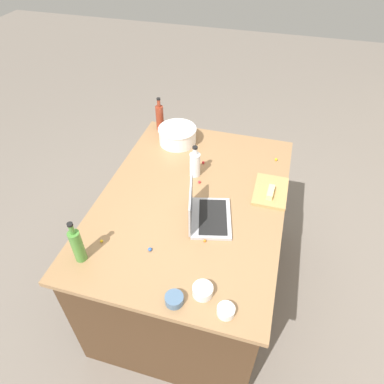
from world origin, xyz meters
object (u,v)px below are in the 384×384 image
object	(u,v)px
ramekin_small	(174,299)
bottle_olive	(77,245)
cutting_board	(271,191)
butter_stick_left	(270,192)
mixing_bowl_large	(178,135)
ramekin_wide	(203,291)
laptop	(204,213)
bottle_vinegar	(195,164)
bottle_soy	(160,117)
ramekin_medium	(226,311)

from	to	relation	value
ramekin_small	bottle_olive	bearing A→B (deg)	-101.17
cutting_board	butter_stick_left	distance (m)	0.05
mixing_bowl_large	ramekin_wide	xyz separation A→B (m)	(1.15, 0.48, -0.04)
laptop	ramekin_small	world-z (taller)	laptop
laptop	bottle_vinegar	distance (m)	0.40
bottle_vinegar	ramekin_wide	bearing A→B (deg)	17.80
bottle_soy	butter_stick_left	bearing A→B (deg)	59.09
mixing_bowl_large	ramekin_small	distance (m)	1.28
bottle_olive	ramekin_wide	xyz separation A→B (m)	(0.03, 0.64, -0.08)
cutting_board	ramekin_medium	world-z (taller)	ramekin_medium
ramekin_small	ramekin_wide	xyz separation A→B (m)	(-0.08, 0.11, 0.00)
laptop	ramekin_small	size ratio (longest dim) A/B	4.13
bottle_soy	butter_stick_left	distance (m)	1.04
bottle_soy	ramekin_small	bearing A→B (deg)	22.08
laptop	cutting_board	bearing A→B (deg)	134.35
laptop	bottle_vinegar	bearing A→B (deg)	-156.89
bottle_vinegar	bottle_soy	distance (m)	0.60
cutting_board	ramekin_small	size ratio (longest dim) A/B	3.37
ramekin_medium	ramekin_small	bearing A→B (deg)	-87.62
bottle_olive	cutting_board	size ratio (longest dim) A/B	0.90
ramekin_wide	butter_stick_left	bearing A→B (deg)	163.13
bottle_soy	mixing_bowl_large	bearing A→B (deg)	54.08
laptop	butter_stick_left	bearing A→B (deg)	130.33
bottle_vinegar	cutting_board	distance (m)	0.50
laptop	ramekin_medium	world-z (taller)	laptop
cutting_board	ramekin_wide	bearing A→B (deg)	-15.99
bottle_vinegar	bottle_soy	xyz separation A→B (m)	(-0.45, -0.40, 0.02)
mixing_bowl_large	ramekin_wide	world-z (taller)	mixing_bowl_large
ramekin_medium	butter_stick_left	bearing A→B (deg)	172.75
laptop	ramekin_wide	xyz separation A→B (m)	(0.46, 0.11, -0.02)
butter_stick_left	mixing_bowl_large	bearing A→B (deg)	-119.56
bottle_vinegar	butter_stick_left	bearing A→B (deg)	80.78
laptop	mixing_bowl_large	size ratio (longest dim) A/B	1.29
laptop	bottle_soy	bearing A→B (deg)	-145.91
ramekin_small	butter_stick_left	bearing A→B (deg)	157.60
mixing_bowl_large	laptop	bearing A→B (deg)	28.55
mixing_bowl_large	bottle_soy	xyz separation A→B (m)	(-0.13, -0.18, 0.04)
ramekin_medium	bottle_soy	bearing A→B (deg)	-149.72
mixing_bowl_large	ramekin_wide	size ratio (longest dim) A/B	2.85
laptop	bottle_soy	size ratio (longest dim) A/B	1.37
bottle_soy	ramekin_small	xyz separation A→B (m)	(1.35, 0.55, -0.08)
bottle_soy	ramekin_medium	distance (m)	1.56
laptop	cutting_board	xyz separation A→B (m)	(-0.33, 0.33, -0.04)
ramekin_small	ramekin_wide	bearing A→B (deg)	124.15
bottle_olive	bottle_soy	distance (m)	1.25
laptop	mixing_bowl_large	distance (m)	0.78
ramekin_medium	ramekin_wide	world-z (taller)	ramekin_wide
mixing_bowl_large	ramekin_wide	distance (m)	1.24
cutting_board	ramekin_small	world-z (taller)	ramekin_small
ramekin_wide	ramekin_small	bearing A→B (deg)	-55.85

